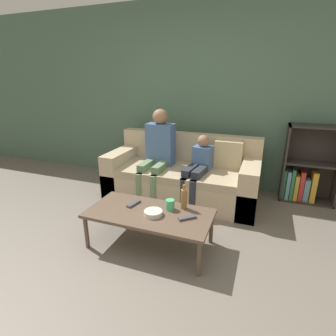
{
  "coord_description": "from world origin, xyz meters",
  "views": [
    {
      "loc": [
        0.92,
        -1.46,
        1.57
      ],
      "look_at": [
        -0.05,
        1.13,
        0.62
      ],
      "focal_mm": 28.0,
      "sensor_mm": 36.0,
      "label": 1
    }
  ],
  "objects_px": {
    "couch": "(183,177)",
    "person_adult": "(158,148)",
    "bottle": "(184,199)",
    "bookshelf": "(306,172)",
    "snack_bowl": "(153,213)",
    "coffee_table": "(149,215)",
    "tv_remote_1": "(187,218)",
    "person_child": "(198,167)",
    "cup_near": "(170,205)",
    "tv_remote_0": "(134,204)"
  },
  "relations": [
    {
      "from": "person_adult",
      "to": "bottle",
      "type": "bearing_deg",
      "value": -53.92
    },
    {
      "from": "tv_remote_0",
      "to": "cup_near",
      "type": "bearing_deg",
      "value": 17.47
    },
    {
      "from": "tv_remote_1",
      "to": "bookshelf",
      "type": "bearing_deg",
      "value": 104.33
    },
    {
      "from": "person_child",
      "to": "cup_near",
      "type": "relative_size",
      "value": 8.76
    },
    {
      "from": "coffee_table",
      "to": "person_child",
      "type": "distance_m",
      "value": 1.08
    },
    {
      "from": "bookshelf",
      "to": "bottle",
      "type": "relative_size",
      "value": 4.09
    },
    {
      "from": "couch",
      "to": "bottle",
      "type": "height_order",
      "value": "couch"
    },
    {
      "from": "cup_near",
      "to": "tv_remote_1",
      "type": "distance_m",
      "value": 0.24
    },
    {
      "from": "snack_bowl",
      "to": "coffee_table",
      "type": "bearing_deg",
      "value": 145.92
    },
    {
      "from": "person_child",
      "to": "bottle",
      "type": "distance_m",
      "value": 0.87
    },
    {
      "from": "coffee_table",
      "to": "person_adult",
      "type": "relative_size",
      "value": 1.0
    },
    {
      "from": "bookshelf",
      "to": "bottle",
      "type": "bearing_deg",
      "value": -129.73
    },
    {
      "from": "couch",
      "to": "coffee_table",
      "type": "bearing_deg",
      "value": -87.86
    },
    {
      "from": "tv_remote_1",
      "to": "snack_bowl",
      "type": "xyz_separation_m",
      "value": [
        -0.31,
        -0.04,
        0.01
      ]
    },
    {
      "from": "bookshelf",
      "to": "snack_bowl",
      "type": "bearing_deg",
      "value": -130.45
    },
    {
      "from": "snack_bowl",
      "to": "bottle",
      "type": "bearing_deg",
      "value": 45.18
    },
    {
      "from": "coffee_table",
      "to": "person_adult",
      "type": "xyz_separation_m",
      "value": [
        -0.37,
        1.12,
        0.35
      ]
    },
    {
      "from": "couch",
      "to": "person_child",
      "type": "bearing_deg",
      "value": -30.3
    },
    {
      "from": "bookshelf",
      "to": "snack_bowl",
      "type": "relative_size",
      "value": 5.88
    },
    {
      "from": "coffee_table",
      "to": "bottle",
      "type": "relative_size",
      "value": 4.78
    },
    {
      "from": "bottle",
      "to": "couch",
      "type": "bearing_deg",
      "value": 108.03
    },
    {
      "from": "couch",
      "to": "person_adult",
      "type": "distance_m",
      "value": 0.52
    },
    {
      "from": "tv_remote_1",
      "to": "bottle",
      "type": "bearing_deg",
      "value": 165.03
    },
    {
      "from": "person_child",
      "to": "tv_remote_0",
      "type": "distance_m",
      "value": 1.06
    },
    {
      "from": "tv_remote_0",
      "to": "tv_remote_1",
      "type": "height_order",
      "value": "same"
    },
    {
      "from": "bookshelf",
      "to": "cup_near",
      "type": "height_order",
      "value": "bookshelf"
    },
    {
      "from": "snack_bowl",
      "to": "person_adult",
      "type": "bearing_deg",
      "value": 110.25
    },
    {
      "from": "snack_bowl",
      "to": "person_child",
      "type": "bearing_deg",
      "value": 82.5
    },
    {
      "from": "tv_remote_0",
      "to": "tv_remote_1",
      "type": "relative_size",
      "value": 1.11
    },
    {
      "from": "person_child",
      "to": "snack_bowl",
      "type": "distance_m",
      "value": 1.11
    },
    {
      "from": "tv_remote_0",
      "to": "bottle",
      "type": "relative_size",
      "value": 0.71
    },
    {
      "from": "person_child",
      "to": "cup_near",
      "type": "xyz_separation_m",
      "value": [
        -0.04,
        -0.93,
        -0.09
      ]
    },
    {
      "from": "coffee_table",
      "to": "tv_remote_0",
      "type": "distance_m",
      "value": 0.23
    },
    {
      "from": "cup_near",
      "to": "tv_remote_1",
      "type": "xyz_separation_m",
      "value": [
        0.21,
        -0.12,
        -0.04
      ]
    },
    {
      "from": "bookshelf",
      "to": "person_child",
      "type": "bearing_deg",
      "value": -154.96
    },
    {
      "from": "couch",
      "to": "tv_remote_1",
      "type": "height_order",
      "value": "couch"
    },
    {
      "from": "tv_remote_1",
      "to": "snack_bowl",
      "type": "distance_m",
      "value": 0.32
    },
    {
      "from": "bottle",
      "to": "snack_bowl",
      "type": "bearing_deg",
      "value": -134.82
    },
    {
      "from": "couch",
      "to": "bookshelf",
      "type": "distance_m",
      "value": 1.63
    },
    {
      "from": "couch",
      "to": "tv_remote_1",
      "type": "bearing_deg",
      "value": -70.65
    },
    {
      "from": "coffee_table",
      "to": "bottle",
      "type": "height_order",
      "value": "bottle"
    },
    {
      "from": "cup_near",
      "to": "snack_bowl",
      "type": "relative_size",
      "value": 0.59
    },
    {
      "from": "person_child",
      "to": "snack_bowl",
      "type": "relative_size",
      "value": 5.13
    },
    {
      "from": "person_adult",
      "to": "tv_remote_1",
      "type": "height_order",
      "value": "person_adult"
    },
    {
      "from": "coffee_table",
      "to": "person_child",
      "type": "relative_size",
      "value": 1.34
    },
    {
      "from": "person_child",
      "to": "tv_remote_1",
      "type": "xyz_separation_m",
      "value": [
        0.17,
        -1.05,
        -0.13
      ]
    },
    {
      "from": "tv_remote_0",
      "to": "tv_remote_1",
      "type": "distance_m",
      "value": 0.59
    },
    {
      "from": "couch",
      "to": "bookshelf",
      "type": "relative_size",
      "value": 1.97
    },
    {
      "from": "coffee_table",
      "to": "snack_bowl",
      "type": "height_order",
      "value": "snack_bowl"
    },
    {
      "from": "person_adult",
      "to": "bottle",
      "type": "distance_m",
      "value": 1.16
    }
  ]
}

